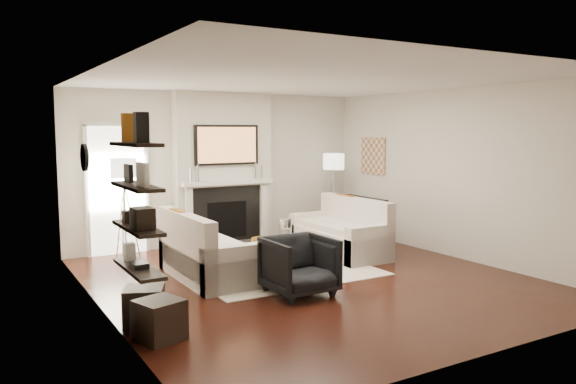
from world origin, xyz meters
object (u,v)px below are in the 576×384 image
loveseat_left_base (209,263)px  loveseat_right_base (339,242)px  coffee_table (277,241)px  ottoman_near (144,306)px  lamp_left_shade (124,168)px  armchair (300,263)px  lamp_right_shade (334,161)px

loveseat_left_base → loveseat_right_base: same height
coffee_table → ottoman_near: coffee_table is taller
ottoman_near → lamp_left_shade: bearing=78.8°
loveseat_right_base → armchair: 2.35m
lamp_right_shade → ottoman_near: bearing=-146.5°
loveseat_left_base → loveseat_right_base: 2.42m
loveseat_left_base → armchair: armchair is taller
loveseat_left_base → loveseat_right_base: (2.40, 0.29, 0.00)m
lamp_left_shade → loveseat_left_base: bearing=-68.4°
ottoman_near → armchair: bearing=3.2°
armchair → ottoman_near: armchair is taller
loveseat_right_base → lamp_right_shade: size_ratio=4.50×
coffee_table → lamp_right_shade: lamp_right_shade is taller
lamp_left_shade → lamp_right_shade: same height
lamp_right_shade → ottoman_near: size_ratio=1.00×
armchair → lamp_right_shade: (2.54, 2.89, 1.05)m
coffee_table → lamp_right_shade: (2.11, 1.56, 1.05)m
loveseat_right_base → ottoman_near: 4.08m
armchair → lamp_right_shade: 3.98m
loveseat_right_base → armchair: armchair is taller
coffee_table → lamp_right_shade: 2.82m
loveseat_right_base → armchair: bearing=-137.7°
coffee_table → lamp_right_shade: size_ratio=2.75×
armchair → ottoman_near: 2.00m
coffee_table → lamp_left_shade: 2.68m
loveseat_left_base → lamp_left_shade: lamp_left_shade is taller
loveseat_right_base → lamp_right_shade: 1.98m
loveseat_right_base → armchair: (-1.73, -1.58, 0.19)m
loveseat_left_base → lamp_right_shade: bearing=26.5°
loveseat_right_base → armchair: size_ratio=2.26×
loveseat_right_base → coffee_table: (-1.30, -0.25, 0.19)m
loveseat_right_base → lamp_left_shade: bearing=154.9°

